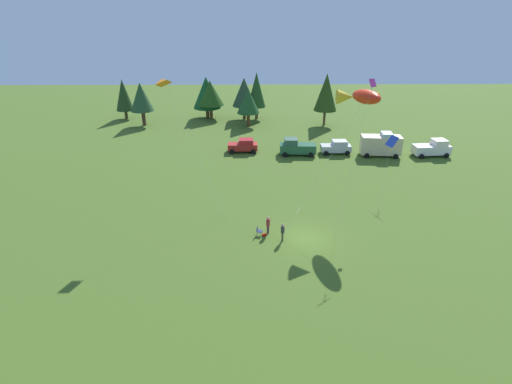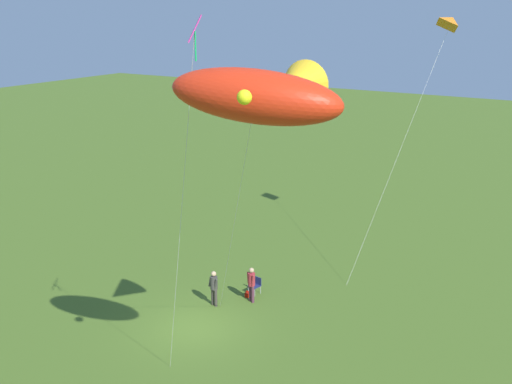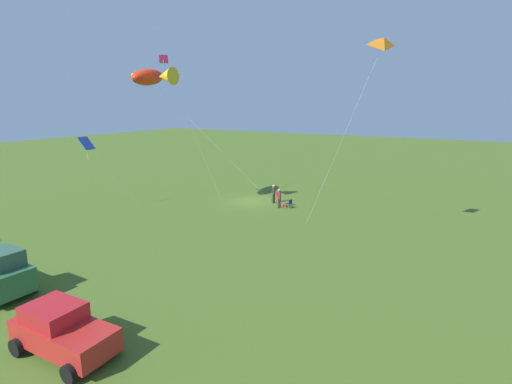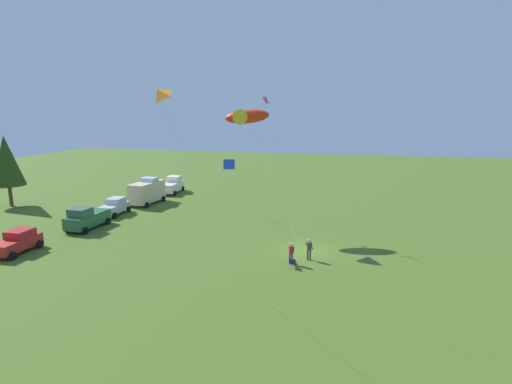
{
  "view_description": "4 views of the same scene",
  "coord_description": "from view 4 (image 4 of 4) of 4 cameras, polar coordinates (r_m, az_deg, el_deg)",
  "views": [
    {
      "loc": [
        -4.91,
        -30.87,
        18.82
      ],
      "look_at": [
        -4.44,
        2.61,
        3.39
      ],
      "focal_mm": 28.0,
      "sensor_mm": 36.0,
      "label": 1
    },
    {
      "loc": [
        18.58,
        14.31,
        13.34
      ],
      "look_at": [
        -3.85,
        0.81,
        5.34
      ],
      "focal_mm": 42.0,
      "sensor_mm": 36.0,
      "label": 2
    },
    {
      "loc": [
        -18.93,
        31.87,
        9.29
      ],
      "look_at": [
        -2.76,
        3.92,
        1.98
      ],
      "focal_mm": 28.0,
      "sensor_mm": 36.0,
      "label": 3
    },
    {
      "loc": [
        -32.89,
        -3.15,
        11.85
      ],
      "look_at": [
        -1.93,
        4.0,
        5.37
      ],
      "focal_mm": 28.0,
      "sensor_mm": 36.0,
      "label": 4
    }
  ],
  "objects": [
    {
      "name": "kite_diamond_rainbow",
      "position": [
        39.38,
        1.62,
        12.03
      ],
      "size": [
        3.4,
        4.28,
        13.21
      ],
      "color": "#D9369D",
      "rests_on": "ground"
    },
    {
      "name": "car_silver_compact",
      "position": [
        49.18,
        -19.58,
        -1.96
      ],
      "size": [
        4.22,
        2.24,
        1.89
      ],
      "rotation": [
        0.0,
        0.0,
        0.01
      ],
      "color": "beige",
      "rests_on": "ground"
    },
    {
      "name": "truck_green_flatbed",
      "position": [
        44.3,
        -23.05,
        -3.46
      ],
      "size": [
        5.08,
        2.57,
        2.34
      ],
      "rotation": [
        0.0,
        0.0,
        3.1
      ],
      "color": "#2A5F3A",
      "rests_on": "ground"
    },
    {
      "name": "van_camper_beige",
      "position": [
        53.48,
        -15.28,
        0.11
      ],
      "size": [
        5.58,
        3.02,
        3.34
      ],
      "rotation": [
        0.0,
        0.0,
        -0.09
      ],
      "color": "beige",
      "rests_on": "ground"
    },
    {
      "name": "person_kite_flyer",
      "position": [
        32.72,
        7.6,
        -7.91
      ],
      "size": [
        0.41,
        0.63,
        1.74
      ],
      "rotation": [
        0.0,
        0.0,
        6.03
      ],
      "color": "#3E3831",
      "rests_on": "ground"
    },
    {
      "name": "backpack_on_grass",
      "position": [
        31.63,
        5.71,
        -10.32
      ],
      "size": [
        0.38,
        0.32,
        0.22
      ],
      "primitive_type": "cube",
      "rotation": [
        0.0,
        0.0,
        3.49
      ],
      "color": "#A51406",
      "rests_on": "ground"
    },
    {
      "name": "car_red_sedan",
      "position": [
        39.71,
        -30.94,
        -6.1
      ],
      "size": [
        4.23,
        2.25,
        1.89
      ],
      "rotation": [
        0.0,
        0.0,
        0.01
      ],
      "color": "#B2231E",
      "rests_on": "ground"
    },
    {
      "name": "ground_plane",
      "position": [
        35.1,
        7.16,
        -8.3
      ],
      "size": [
        160.0,
        160.0,
        0.0
      ],
      "primitive_type": "plane",
      "color": "#456120"
    },
    {
      "name": "kite_delta_orange",
      "position": [
        22.19,
        -13.83,
        13.38
      ],
      "size": [
        6.54,
        3.57,
        13.18
      ],
      "color": "orange",
      "rests_on": "ground"
    },
    {
      "name": "truck_white_pickup",
      "position": [
        59.91,
        -11.89,
        0.94
      ],
      "size": [
        5.14,
        2.73,
        2.34
      ],
      "rotation": [
        0.0,
        0.0,
        0.08
      ],
      "color": "white",
      "rests_on": "ground"
    },
    {
      "name": "folding_chair",
      "position": [
        31.04,
        5.31,
        -10.0
      ],
      "size": [
        0.56,
        0.56,
        0.82
      ],
      "rotation": [
        0.0,
        0.0,
        6.09
      ],
      "color": "navy",
      "rests_on": "ground"
    },
    {
      "name": "person_spectator",
      "position": [
        31.7,
        5.02,
        -8.5
      ],
      "size": [
        0.46,
        0.55,
        1.74
      ],
      "rotation": [
        0.0,
        0.0,
        5.82
      ],
      "color": "#582E3E",
      "rests_on": "ground"
    },
    {
      "name": "kite_diamond_blue",
      "position": [
        45.44,
        -3.83,
        3.86
      ],
      "size": [
        2.43,
        4.48,
        6.43
      ],
      "color": "blue",
      "rests_on": "ground"
    },
    {
      "name": "kite_large_fish",
      "position": [
        39.61,
        -1.43,
        10.71
      ],
      "size": [
        9.58,
        9.27,
        12.15
      ],
      "color": "red",
      "rests_on": "ground"
    }
  ]
}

